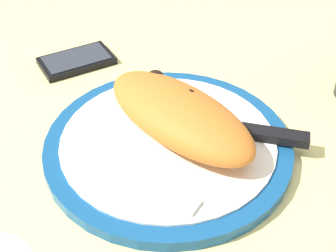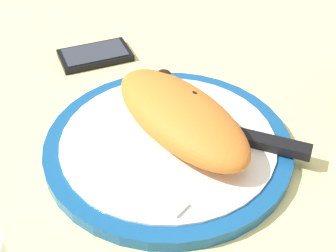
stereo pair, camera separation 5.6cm
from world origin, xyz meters
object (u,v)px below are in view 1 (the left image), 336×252
Objects in this scene: calzone at (178,114)px; fork at (147,186)px; smartphone at (77,61)px; knife at (245,132)px; plate at (168,144)px.

calzone reaches higher than fork.
smartphone is at bearing 158.31° from fork.
knife is 1.61× the size of smartphone.
knife reaches higher than plate.
calzone is 24.77cm from smartphone.
calzone reaches higher than smartphone.
calzone reaches higher than knife.
calzone is at bearing 115.02° from fork.
plate is at bearing -83.06° from calzone.
plate is 4.12cm from calzone.
plate is 24.92cm from smartphone.
calzone is 8.65cm from knife.
calzone is 10.50cm from fork.
plate is 1.34× the size of calzone.
plate is 1.96× the size of fork.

